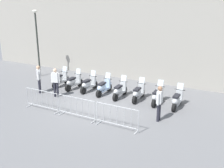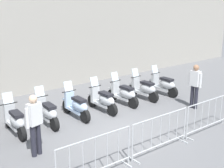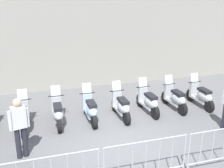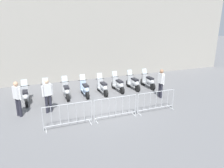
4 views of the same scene
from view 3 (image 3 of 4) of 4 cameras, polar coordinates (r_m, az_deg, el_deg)
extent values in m
plane|color=slate|center=(8.53, 1.93, -12.07)|extent=(120.00, 120.00, 0.00)
cylinder|color=black|center=(10.22, -17.62, -6.09)|extent=(0.16, 0.49, 0.48)
cylinder|color=black|center=(9.10, -17.86, -9.23)|extent=(0.16, 0.49, 0.48)
cube|color=#B7BABC|center=(9.64, -17.76, -7.36)|extent=(0.32, 0.88, 0.10)
ellipsoid|color=#B7BABC|center=(9.29, -17.96, -6.75)|extent=(0.40, 0.86, 0.40)
cube|color=black|center=(9.23, -18.08, -5.43)|extent=(0.31, 0.61, 0.10)
cube|color=#B7BABC|center=(9.93, -17.83, -4.89)|extent=(0.35, 0.16, 0.60)
cylinder|color=black|center=(9.81, -18.01, -3.12)|extent=(0.56, 0.06, 0.04)
cube|color=silver|center=(9.79, -18.10, -2.03)|extent=(0.33, 0.16, 0.35)
cube|color=#B7BABC|center=(10.12, -17.77, -4.70)|extent=(0.22, 0.33, 0.06)
cylinder|color=black|center=(10.29, -11.36, -5.38)|extent=(0.17, 0.49, 0.48)
cylinder|color=black|center=(9.17, -10.83, -8.41)|extent=(0.17, 0.49, 0.48)
cube|color=#B7BABC|center=(9.71, -11.13, -6.60)|extent=(0.33, 0.88, 0.10)
ellipsoid|color=#B7BABC|center=(9.36, -11.10, -5.96)|extent=(0.41, 0.86, 0.40)
cube|color=black|center=(9.30, -11.19, -4.65)|extent=(0.31, 0.61, 0.10)
cube|color=#B7BABC|center=(10.00, -11.40, -4.17)|extent=(0.35, 0.16, 0.60)
cylinder|color=black|center=(9.88, -11.52, -2.40)|extent=(0.56, 0.07, 0.04)
cube|color=silver|center=(9.87, -11.60, -1.33)|extent=(0.33, 0.16, 0.35)
cube|color=#B7BABC|center=(10.19, -11.46, -3.99)|extent=(0.22, 0.33, 0.06)
cylinder|color=black|center=(10.39, -5.30, -4.87)|extent=(0.15, 0.48, 0.48)
cylinder|color=black|center=(9.28, -3.72, -7.76)|extent=(0.15, 0.48, 0.48)
cube|color=#A8C1E0|center=(9.81, -4.56, -6.02)|extent=(0.30, 0.87, 0.10)
ellipsoid|color=#A8C1E0|center=(9.47, -4.23, -5.36)|extent=(0.37, 0.85, 0.40)
cube|color=black|center=(9.41, -4.31, -4.06)|extent=(0.29, 0.60, 0.10)
cube|color=#A8C1E0|center=(10.10, -5.14, -3.65)|extent=(0.34, 0.15, 0.60)
cylinder|color=black|center=(9.98, -5.19, -1.89)|extent=(0.56, 0.05, 0.04)
cube|color=silver|center=(9.97, -5.28, -0.82)|extent=(0.32, 0.15, 0.35)
cube|color=#A8C1E0|center=(10.28, -5.34, -3.48)|extent=(0.21, 0.32, 0.06)
cylinder|color=black|center=(10.59, 0.65, -4.32)|extent=(0.14, 0.48, 0.48)
cylinder|color=black|center=(9.52, 3.04, -7.04)|extent=(0.14, 0.48, 0.48)
cube|color=#B7BABC|center=(10.03, 1.78, -5.40)|extent=(0.28, 0.87, 0.10)
ellipsoid|color=#B7BABC|center=(9.70, 2.35, -4.73)|extent=(0.36, 0.84, 0.40)
cube|color=black|center=(9.64, 2.30, -3.46)|extent=(0.28, 0.60, 0.10)
cube|color=#B7BABC|center=(10.31, 0.98, -3.11)|extent=(0.34, 0.14, 0.60)
cylinder|color=black|center=(10.19, 0.99, -1.38)|extent=(0.56, 0.04, 0.04)
cube|color=silver|center=(10.18, 0.91, -0.34)|extent=(0.32, 0.14, 0.35)
cube|color=#B7BABC|center=(10.49, 0.65, -2.96)|extent=(0.20, 0.32, 0.06)
cylinder|color=black|center=(11.06, 5.90, -3.41)|extent=(0.15, 0.48, 0.48)
cylinder|color=black|center=(10.05, 8.92, -5.85)|extent=(0.15, 0.48, 0.48)
cube|color=#B7BABC|center=(10.53, 7.34, -4.37)|extent=(0.30, 0.88, 0.10)
ellipsoid|color=#B7BABC|center=(10.21, 8.09, -3.69)|extent=(0.38, 0.85, 0.40)
cube|color=black|center=(10.16, 8.07, -2.48)|extent=(0.30, 0.61, 0.10)
cube|color=#B7BABC|center=(10.79, 6.37, -2.22)|extent=(0.34, 0.15, 0.60)
cylinder|color=black|center=(10.68, 6.43, -0.56)|extent=(0.56, 0.05, 0.04)
cube|color=silver|center=(10.67, 6.35, 0.44)|extent=(0.32, 0.15, 0.35)
cube|color=#B7BABC|center=(10.96, 5.95, -2.10)|extent=(0.21, 0.33, 0.06)
cylinder|color=black|center=(11.53, 11.06, -2.75)|extent=(0.15, 0.48, 0.48)
cylinder|color=black|center=(10.56, 14.39, -5.00)|extent=(0.15, 0.48, 0.48)
cube|color=#B7BABC|center=(11.02, 12.66, -3.63)|extent=(0.30, 0.87, 0.10)
ellipsoid|color=#B7BABC|center=(10.72, 13.52, -2.96)|extent=(0.38, 0.85, 0.40)
cube|color=black|center=(10.66, 13.52, -1.80)|extent=(0.29, 0.61, 0.10)
cube|color=#B7BABC|center=(11.27, 11.62, -1.59)|extent=(0.34, 0.15, 0.60)
cylinder|color=black|center=(11.17, 11.72, 0.00)|extent=(0.56, 0.05, 0.04)
cube|color=silver|center=(11.15, 11.65, 0.95)|extent=(0.32, 0.15, 0.35)
cube|color=#B7BABC|center=(11.43, 11.14, -1.49)|extent=(0.21, 0.32, 0.06)
cylinder|color=black|center=(12.03, 15.97, -2.23)|extent=(0.14, 0.48, 0.48)
cylinder|color=black|center=(11.10, 19.47, -4.33)|extent=(0.14, 0.48, 0.48)
cube|color=#B7BABC|center=(11.54, 17.67, -3.05)|extent=(0.28, 0.87, 0.10)
ellipsoid|color=#B7BABC|center=(11.25, 18.59, -2.39)|extent=(0.36, 0.84, 0.40)
cube|color=black|center=(11.20, 18.61, -1.29)|extent=(0.28, 0.60, 0.10)
cube|color=#B7BABC|center=(11.78, 16.59, -1.11)|extent=(0.34, 0.14, 0.60)
cylinder|color=black|center=(11.68, 16.74, 0.41)|extent=(0.56, 0.04, 0.04)
cube|color=silver|center=(11.67, 16.68, 1.33)|extent=(0.32, 0.14, 0.35)
cube|color=#B7BABC|center=(11.94, 16.08, -1.02)|extent=(0.20, 0.32, 0.06)
cylinder|color=#B2B5B7|center=(6.10, -12.65, -14.49)|extent=(2.07, 0.07, 0.04)
cylinder|color=#B2B5B7|center=(6.54, -1.72, -17.08)|extent=(0.04, 0.04, 1.05)
cylinder|color=#B2B5B7|center=(7.26, 14.76, -13.80)|extent=(0.04, 0.04, 1.05)
cylinder|color=#B2B5B7|center=(6.55, 7.20, -11.69)|extent=(2.07, 0.07, 0.04)
cylinder|color=#B2B5B7|center=(6.57, 1.30, -15.94)|extent=(0.02, 0.02, 0.87)
cylinder|color=#B2B5B7|center=(6.66, 4.23, -15.42)|extent=(0.02, 0.02, 0.87)
cylinder|color=#B2B5B7|center=(6.78, 7.05, -14.88)|extent=(0.02, 0.02, 0.87)
cylinder|color=#B2B5B7|center=(6.91, 9.76, -14.32)|extent=(0.02, 0.02, 0.87)
cylinder|color=#B2B5B7|center=(7.05, 12.35, -13.76)|extent=(0.02, 0.02, 0.87)
cylinder|color=#B2B5B7|center=(7.32, 15.59, -13.60)|extent=(0.04, 0.04, 1.05)
cylinder|color=#B2B5B7|center=(8.04, 21.84, -14.06)|extent=(2.07, 0.07, 0.04)
cylinder|color=#B2B5B7|center=(7.44, 17.96, -12.44)|extent=(0.02, 0.02, 0.87)
cylinder|color=#B2B5B7|center=(7.63, 20.14, -11.89)|extent=(0.02, 0.02, 0.87)
cylinder|color=#B2B5B7|center=(7.83, 22.22, -11.35)|extent=(0.02, 0.02, 0.87)
cylinder|color=#23232D|center=(8.05, -17.59, -11.28)|extent=(0.14, 0.14, 0.90)
cylinder|color=#23232D|center=(8.02, -18.85, -11.54)|extent=(0.14, 0.14, 0.90)
cube|color=silver|center=(7.71, -18.77, -6.54)|extent=(0.40, 0.30, 0.60)
sphere|color=beige|center=(7.55, -19.09, -3.64)|extent=(0.22, 0.22, 0.22)
cylinder|color=silver|center=(7.77, -17.09, -6.55)|extent=(0.09, 0.09, 0.55)
cylinder|color=silver|center=(7.69, -20.39, -7.20)|extent=(0.09, 0.09, 0.55)
cylinder|color=#23232D|center=(9.89, 22.24, -6.14)|extent=(0.14, 0.14, 0.90)
cylinder|color=silver|center=(9.73, 22.19, -2.07)|extent=(0.09, 0.09, 0.55)
camera|label=1|loc=(10.48, 99.06, 3.61)|focal=42.13mm
camera|label=2|loc=(3.46, -109.09, -8.59)|focal=49.35mm
camera|label=4|loc=(3.07, -177.98, -18.18)|focal=32.74mm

